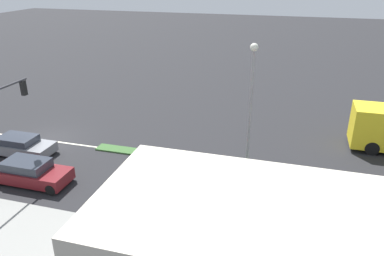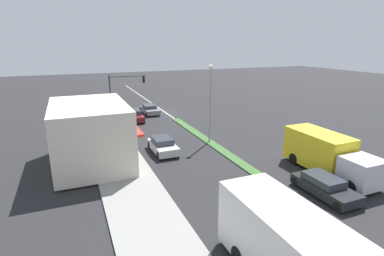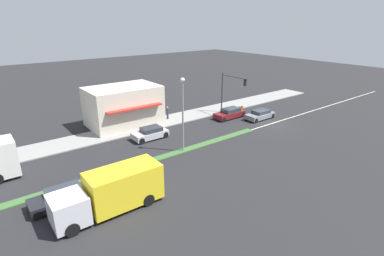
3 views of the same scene
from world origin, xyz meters
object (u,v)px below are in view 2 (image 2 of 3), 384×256
(street_lamp, at_px, (210,94))
(warning_aframe_sign, at_px, (121,112))
(sedan_maroon, at_px, (134,115))
(pedestrian, at_px, (103,132))
(sedan_silver, at_px, (163,145))
(traffic_signal_main, at_px, (122,89))
(delivery_truck, at_px, (327,154))
(sedan_dark, at_px, (325,186))
(suv_grey, at_px, (150,109))

(street_lamp, distance_m, warning_aframe_sign, 16.42)
(sedan_maroon, bearing_deg, warning_aframe_sign, -72.31)
(pedestrian, relative_size, warning_aframe_sign, 1.99)
(street_lamp, distance_m, sedan_silver, 6.55)
(street_lamp, relative_size, sedan_maroon, 1.68)
(traffic_signal_main, xyz_separation_m, pedestrian, (3.35, 7.91, -2.91))
(street_lamp, height_order, warning_aframe_sign, street_lamp)
(traffic_signal_main, distance_m, pedestrian, 9.07)
(street_lamp, height_order, sedan_maroon, street_lamp)
(delivery_truck, bearing_deg, sedan_dark, 43.40)
(delivery_truck, height_order, suv_grey, delivery_truck)
(street_lamp, bearing_deg, traffic_signal_main, -63.40)
(sedan_dark, bearing_deg, suv_grey, -80.59)
(sedan_silver, bearing_deg, pedestrian, -49.40)
(pedestrian, xyz_separation_m, sedan_silver, (-4.47, 5.22, -0.35))
(warning_aframe_sign, distance_m, delivery_truck, 26.68)
(sedan_silver, distance_m, suv_grey, 15.42)
(street_lamp, bearing_deg, sedan_maroon, -66.28)
(pedestrian, relative_size, delivery_truck, 0.22)
(street_lamp, height_order, sedan_dark, street_lamp)
(street_lamp, height_order, pedestrian, street_lamp)
(traffic_signal_main, xyz_separation_m, sedan_maroon, (-1.12, 0.85, -3.26))
(delivery_truck, distance_m, sedan_maroon, 23.29)
(sedan_dark, xyz_separation_m, sedan_maroon, (7.20, -23.66, 0.04))
(delivery_truck, xyz_separation_m, sedan_silver, (10.00, -8.74, -0.83))
(pedestrian, distance_m, delivery_truck, 20.11)
(sedan_silver, bearing_deg, traffic_signal_main, -85.10)
(street_lamp, xyz_separation_m, sedan_maroon, (5.00, -11.38, -4.14))
(suv_grey, bearing_deg, pedestrian, 53.85)
(warning_aframe_sign, bearing_deg, sedan_silver, 93.82)
(sedan_dark, bearing_deg, sedan_silver, -57.70)
(traffic_signal_main, height_order, warning_aframe_sign, traffic_signal_main)
(street_lamp, relative_size, sedan_silver, 1.88)
(traffic_signal_main, height_order, suv_grey, traffic_signal_main)
(street_lamp, xyz_separation_m, warning_aframe_sign, (6.04, -14.63, -4.35))
(traffic_signal_main, xyz_separation_m, sedan_silver, (-1.12, 13.13, -3.26))
(pedestrian, xyz_separation_m, sedan_maroon, (-4.47, -7.06, -0.35))
(pedestrian, bearing_deg, warning_aframe_sign, -108.41)
(delivery_truck, distance_m, sedan_silver, 13.31)
(street_lamp, xyz_separation_m, delivery_truck, (-5.00, 9.63, -3.31))
(delivery_truck, bearing_deg, traffic_signal_main, -63.04)
(traffic_signal_main, relative_size, warning_aframe_sign, 6.69)
(traffic_signal_main, height_order, delivery_truck, traffic_signal_main)
(sedan_maroon, distance_m, suv_grey, 4.03)
(warning_aframe_sign, distance_m, sedan_maroon, 3.42)
(delivery_truck, bearing_deg, sedan_silver, -41.15)
(traffic_signal_main, relative_size, sedan_dark, 1.28)
(traffic_signal_main, bearing_deg, suv_grey, -152.53)
(street_lamp, distance_m, sedan_maroon, 13.10)
(pedestrian, distance_m, suv_grey, 12.33)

